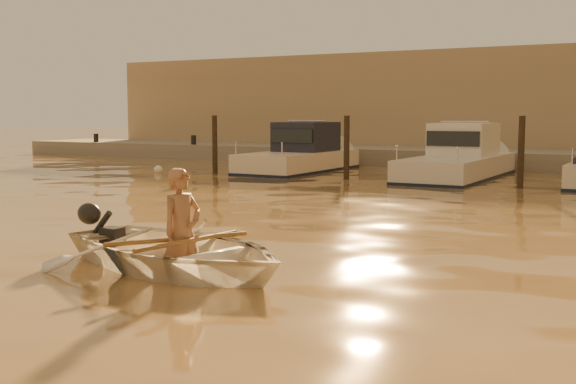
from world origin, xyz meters
The scene contains 15 objects.
ground_plane centered at (0.00, 0.00, 0.00)m, with size 160.00×160.00×0.00m, color olive.
dinghy centered at (-1.96, 0.66, 0.26)m, with size 2.62×3.67×0.76m, color white.
person centered at (-1.86, 0.64, 0.53)m, with size 0.60×0.40×1.65m, color #94654A.
outboard_motor centered at (-3.42, 0.99, 0.28)m, with size 0.90×0.40×0.70m, color black, non-canonical shape.
oar_port centered at (-1.72, 0.61, 0.42)m, with size 0.06×0.06×2.10m, color brown.
oar_starboard centered at (-1.91, 0.65, 0.42)m, with size 0.06×0.06×2.10m, color brown.
moored_boat_1 centered at (-8.38, 16.00, 0.62)m, with size 2.20×6.55×1.75m, color #EEDDC7, non-canonical shape.
moored_boat_2 centered at (-2.59, 16.00, 0.62)m, with size 2.21×7.42×1.75m, color silver, non-canonical shape.
piling_0 centered at (-10.50, 13.80, 0.90)m, with size 0.18×0.18×2.20m, color #2D2319.
piling_1 centered at (-5.50, 13.80, 0.90)m, with size 0.18×0.18×2.20m, color #2D2319.
piling_2 centered at (-0.20, 13.80, 0.90)m, with size 0.18×0.18×2.20m, color #2D2319.
fender_a centered at (-12.37, 13.01, 0.10)m, with size 0.30×0.30×0.30m, color white.
fender_b centered at (-8.15, 13.87, 0.10)m, with size 0.30×0.30×0.30m, color #E6541B.
fender_c centered at (-2.14, 13.11, 0.10)m, with size 0.30×0.30×0.30m, color silver.
quay centered at (0.00, 21.50, 0.15)m, with size 52.00×4.00×1.00m, color gray.
Camera 1 is at (3.86, -6.80, 2.05)m, focal length 45.00 mm.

